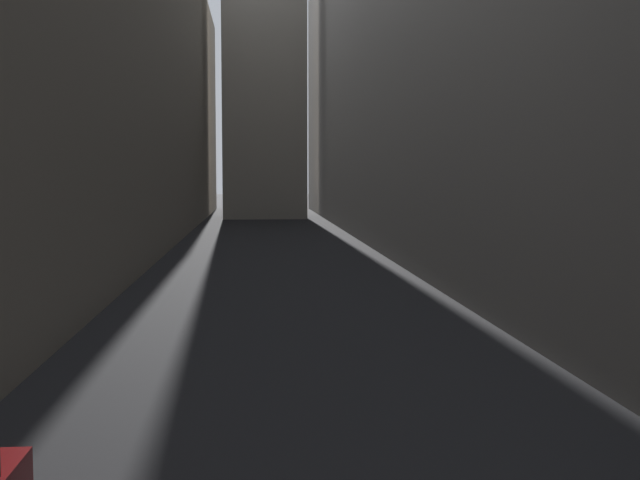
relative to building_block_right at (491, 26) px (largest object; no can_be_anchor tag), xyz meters
The scene contains 3 objects.
ground_plane 17.31m from the building_block_right, behind, with size 264.00×264.00×0.00m, color #232326.
building_block_left 23.87m from the building_block_right, behind, with size 12.47×108.00×21.25m, color gray.
building_block_right is the anchor object (origin of this frame).
Camera 1 is at (-0.92, 4.50, 4.06)m, focal length 46.54 mm.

